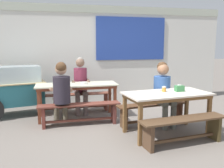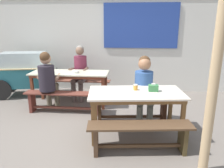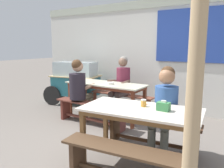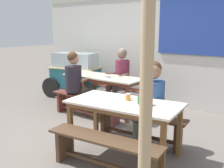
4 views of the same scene
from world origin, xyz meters
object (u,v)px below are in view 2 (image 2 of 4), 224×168
Objects in this scene: dining_table_near at (136,97)px; bench_near_front at (140,133)px; bench_far_back at (76,86)px; soup_bowl at (76,72)px; person_center_facing at (80,69)px; condiment_jar at (136,87)px; tissue_box at (153,88)px; bench_far_front at (64,99)px; food_cart at (24,71)px; person_right_near_table at (144,86)px; person_left_back_turned at (48,78)px; wooden_support_post at (212,95)px; dining_table_far at (70,76)px; bench_near_back at (132,107)px.

dining_table_near is 1.04× the size of bench_near_front.
bench_far_back is 11.91× the size of soup_bowl.
person_center_facing is at bearing -28.63° from bench_far_back.
condiment_jar is (-0.06, 0.62, 0.51)m from bench_near_front.
person_center_facing is 8.55× the size of tissue_box.
bench_far_front is at bearing -98.09° from person_center_facing.
person_center_facing is (1.49, -0.09, 0.09)m from food_cart.
person_right_near_table is at bearing 66.19° from condiment_jar.
person_right_near_table is (2.99, -1.42, 0.08)m from food_cart.
bench_far_front is 1.27× the size of person_left_back_turned.
bench_near_front is (0.06, -0.51, -0.39)m from dining_table_near.
bench_far_front is 16.99× the size of condiment_jar.
soup_bowl is at bearing 137.54° from condiment_jar.
tissue_box is (1.76, -1.82, 0.53)m from bench_far_back.
soup_bowl is (-1.38, 1.83, 0.49)m from bench_near_front.
tissue_box is 2.03m from soup_bowl.
dining_table_near is 0.50m from person_right_near_table.
bench_near_front is 15.83× the size of condiment_jar.
condiment_jar is at bearing 130.36° from wooden_support_post.
bench_near_front is 1.20× the size of person_right_near_table.
bench_near_front is at bearing -50.74° from dining_table_far.
tissue_box is (0.34, -0.45, 0.53)m from bench_near_back.
person_right_near_table is at bearing -40.74° from bench_far_back.
person_left_back_turned is 1.99m from condiment_jar.
person_center_facing is at bearing 126.60° from dining_table_near.
dining_table_far is 1.94m from condiment_jar.
soup_bowl reaches higher than dining_table_far.
condiment_jar is (1.47, -1.78, 0.52)m from bench_far_back.
person_center_facing is 2.38m from tissue_box.
wooden_support_post reaches higher than bench_far_front.
bench_near_back is 15.37× the size of condiment_jar.
bench_far_back is 1.37× the size of person_right_near_table.
tissue_box is (0.12, -0.41, 0.08)m from person_right_near_table.
person_left_back_turned is at bearing -44.40° from food_cart.
condiment_jar reaches higher than dining_table_far.
person_right_near_table is at bearing 116.65° from wooden_support_post.
person_left_back_turned is at bearing 145.88° from wooden_support_post.
tissue_box is at bearing -23.90° from bench_far_front.
food_cart is at bearing 154.56° from person_right_near_table.
person_center_facing reaches higher than bench_near_back.
bench_far_back is 2.84m from bench_near_front.
bench_far_back is 1.03m from bench_far_front.
bench_far_back is at bearing 139.26° from person_right_near_table.
tissue_box reaches higher than bench_far_back.
soup_bowl is (-1.33, 1.31, 0.10)m from dining_table_near.
dining_table_far is at bearing 52.68° from person_left_back_turned.
food_cart is (-1.35, 0.53, -0.03)m from dining_table_far.
person_left_back_turned is 2.27m from tissue_box.
condiment_jar is at bearing -51.88° from person_center_facing.
wooden_support_post is at bearing -57.40° from bench_near_back.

